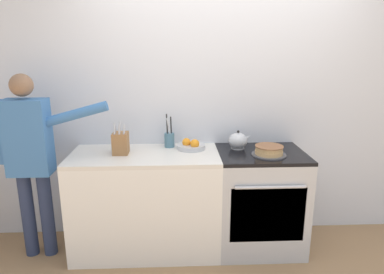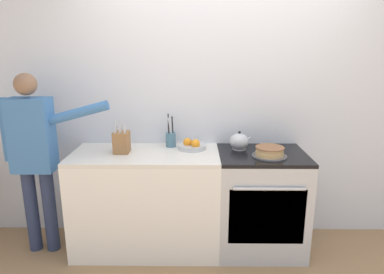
# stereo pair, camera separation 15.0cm
# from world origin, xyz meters

# --- Properties ---
(ground_plane) EXTENTS (16.00, 16.00, 0.00)m
(ground_plane) POSITION_xyz_m (0.00, 0.00, 0.00)
(ground_plane) COLOR #93704C
(wall_back) EXTENTS (8.00, 0.04, 2.60)m
(wall_back) POSITION_xyz_m (0.00, 0.64, 1.30)
(wall_back) COLOR silver
(wall_back) RESTS_ON ground_plane
(counter_cabinet) EXTENTS (1.26, 0.62, 0.89)m
(counter_cabinet) POSITION_xyz_m (-0.69, 0.31, 0.45)
(counter_cabinet) COLOR white
(counter_cabinet) RESTS_ON ground_plane
(stove_range) EXTENTS (0.75, 0.65, 0.89)m
(stove_range) POSITION_xyz_m (0.32, 0.31, 0.45)
(stove_range) COLOR #B7BABF
(stove_range) RESTS_ON ground_plane
(layer_cake) EXTENTS (0.29, 0.29, 0.08)m
(layer_cake) POSITION_xyz_m (0.36, 0.22, 0.93)
(layer_cake) COLOR #4C4C51
(layer_cake) RESTS_ON stove_range
(tea_kettle) EXTENTS (0.21, 0.17, 0.17)m
(tea_kettle) POSITION_xyz_m (0.13, 0.43, 0.96)
(tea_kettle) COLOR #B7BABF
(tea_kettle) RESTS_ON stove_range
(knife_block) EXTENTS (0.13, 0.15, 0.28)m
(knife_block) POSITION_xyz_m (-0.89, 0.33, 0.99)
(knife_block) COLOR olive
(knife_block) RESTS_ON counter_cabinet
(utensil_crock) EXTENTS (0.09, 0.09, 0.30)m
(utensil_crock) POSITION_xyz_m (-0.48, 0.50, 0.97)
(utensil_crock) COLOR #477084
(utensil_crock) RESTS_ON counter_cabinet
(fruit_bowl) EXTENTS (0.25, 0.25, 0.10)m
(fruit_bowl) POSITION_xyz_m (-0.29, 0.43, 0.92)
(fruit_bowl) COLOR #B7BABF
(fruit_bowl) RESTS_ON counter_cabinet
(person_baker) EXTENTS (0.91, 0.20, 1.57)m
(person_baker) POSITION_xyz_m (-1.61, 0.25, 0.94)
(person_baker) COLOR #283351
(person_baker) RESTS_ON ground_plane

